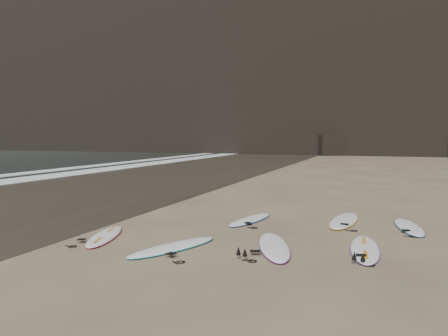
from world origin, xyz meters
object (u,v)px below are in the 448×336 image
(surfboard_0, at_px, (173,247))
(surfboard_2, at_px, (365,249))
(surfboard_6, at_px, (344,220))
(surfboard_1, at_px, (274,246))
(surfboard_5, at_px, (250,219))
(surfboard_7, at_px, (409,227))
(surfboard_11, at_px, (105,236))

(surfboard_0, relative_size, surfboard_2, 0.99)
(surfboard_6, bearing_deg, surfboard_0, -122.16)
(surfboard_1, height_order, surfboard_2, surfboard_1)
(surfboard_5, height_order, surfboard_6, surfboard_6)
(surfboard_0, bearing_deg, surfboard_5, 101.43)
(surfboard_6, bearing_deg, surfboard_5, -158.40)
(surfboard_5, height_order, surfboard_7, surfboard_7)
(surfboard_0, height_order, surfboard_2, same)
(surfboard_7, xyz_separation_m, surfboard_11, (-7.01, -3.64, -0.00))
(surfboard_0, distance_m, surfboard_1, 2.21)
(surfboard_0, relative_size, surfboard_1, 0.94)
(surfboard_2, height_order, surfboard_6, surfboard_6)
(surfboard_5, height_order, surfboard_11, same)
(surfboard_1, xyz_separation_m, surfboard_6, (1.22, 3.52, 0.00))
(surfboard_1, distance_m, surfboard_7, 4.34)
(surfboard_1, distance_m, surfboard_11, 4.11)
(surfboard_5, relative_size, surfboard_11, 0.99)
(surfboard_5, bearing_deg, surfboard_11, -119.76)
(surfboard_0, height_order, surfboard_5, surfboard_0)
(surfboard_6, height_order, surfboard_7, surfboard_6)
(surfboard_6, bearing_deg, surfboard_1, -104.06)
(surfboard_2, height_order, surfboard_5, surfboard_2)
(surfboard_0, bearing_deg, surfboard_11, -167.85)
(surfboard_0, xyz_separation_m, surfboard_2, (3.95, 1.25, 0.00))
(surfboard_2, bearing_deg, surfboard_1, -170.57)
(surfboard_6, height_order, surfboard_11, surfboard_6)
(surfboard_1, height_order, surfboard_11, surfboard_1)
(surfboard_6, bearing_deg, surfboard_11, -138.36)
(surfboard_7, bearing_deg, surfboard_6, 160.79)
(surfboard_1, distance_m, surfboard_6, 3.72)
(surfboard_2, distance_m, surfboard_6, 3.15)
(surfboard_1, bearing_deg, surfboard_2, -5.57)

